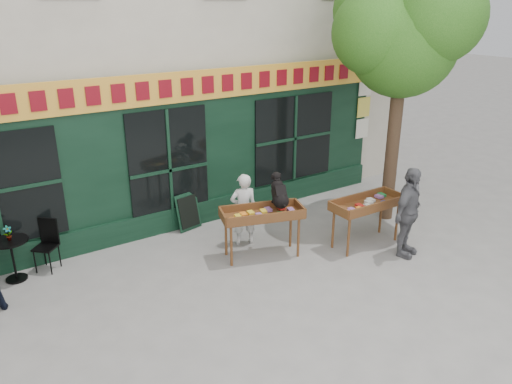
# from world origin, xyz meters

# --- Properties ---
(ground) EXTENTS (80.00, 80.00, 0.00)m
(ground) POSITION_xyz_m (0.00, 0.00, 0.00)
(ground) COLOR slate
(ground) RESTS_ON ground
(street_tree) EXTENTS (3.05, 2.90, 5.60)m
(street_tree) POSITION_xyz_m (4.34, 0.36, 4.11)
(street_tree) COLOR #382619
(street_tree) RESTS_ON ground
(book_cart_center) EXTENTS (1.62, 1.05, 0.99)m
(book_cart_center) POSITION_xyz_m (0.94, 0.33, 0.82)
(book_cart_center) COLOR #5D2F1A
(book_cart_center) RESTS_ON ground
(dog) EXTENTS (0.51, 0.67, 0.60)m
(dog) POSITION_xyz_m (1.29, 0.28, 1.29)
(dog) COLOR black
(dog) RESTS_ON book_cart_center
(woman) EXTENTS (0.62, 0.50, 1.47)m
(woman) POSITION_xyz_m (0.94, 0.98, 0.73)
(woman) COLOR silver
(woman) RESTS_ON ground
(book_cart_right) EXTENTS (1.51, 0.65, 0.99)m
(book_cart_right) POSITION_xyz_m (2.93, -0.39, 0.82)
(book_cart_right) COLOR #5D2F1A
(book_cart_right) RESTS_ON ground
(man_right) EXTENTS (1.11, 0.74, 1.75)m
(man_right) POSITION_xyz_m (3.23, -1.14, 0.87)
(man_right) COLOR #55555A
(man_right) RESTS_ON ground
(bistro_table) EXTENTS (0.60, 0.60, 0.76)m
(bistro_table) POSITION_xyz_m (-3.14, 1.97, 0.54)
(bistro_table) COLOR black
(bistro_table) RESTS_ON ground
(bistro_chair_right) EXTENTS (0.51, 0.51, 0.95)m
(bistro_chair_right) POSITION_xyz_m (-2.53, 2.09, 0.56)
(bistro_chair_right) COLOR black
(bistro_chair_right) RESTS_ON ground
(potted_plant) EXTENTS (0.16, 0.13, 0.27)m
(potted_plant) POSITION_xyz_m (-3.14, 1.97, 0.90)
(potted_plant) COLOR gray
(potted_plant) RESTS_ON bistro_table
(chalkboard) EXTENTS (0.59, 0.30, 0.79)m
(chalkboard) POSITION_xyz_m (0.31, 2.19, 0.40)
(chalkboard) COLOR black
(chalkboard) RESTS_ON ground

